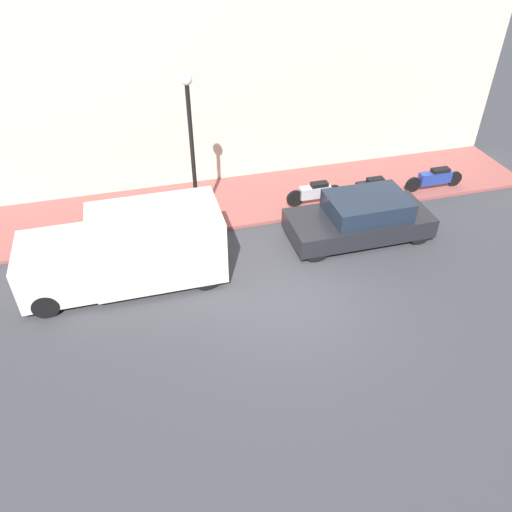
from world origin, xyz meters
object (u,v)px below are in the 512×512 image
at_px(motorcycle_blue, 435,178).
at_px(motorcycle_red, 119,222).
at_px(motorcycle_black, 371,188).
at_px(parked_car, 361,218).
at_px(scooter_silver, 315,192).
at_px(streetlamp, 191,137).
at_px(delivery_van, 127,250).

distance_m(motorcycle_blue, motorcycle_red, 10.48).
bearing_deg(motorcycle_black, parked_car, 146.33).
bearing_deg(motorcycle_blue, scooter_silver, 87.97).
xyz_separation_m(motorcycle_red, streetlamp, (-0.19, -2.30, 2.48)).
bearing_deg(motorcycle_black, motorcycle_red, 90.09).
distance_m(scooter_silver, motorcycle_red, 6.21).
relative_size(motorcycle_red, streetlamp, 0.40).
height_order(parked_car, motorcycle_blue, parked_car).
relative_size(delivery_van, scooter_silver, 2.71).
bearing_deg(scooter_silver, motorcycle_black, -95.53).
bearing_deg(scooter_silver, streetlamp, 95.65).
distance_m(motorcycle_black, streetlamp, 6.31).
bearing_deg(parked_car, motorcycle_red, 75.50).
relative_size(motorcycle_black, motorcycle_blue, 0.89).
height_order(parked_car, scooter_silver, parked_car).
relative_size(parked_car, motorcycle_red, 2.28).
bearing_deg(streetlamp, delivery_van, 131.46).
height_order(delivery_van, streetlamp, streetlamp).
xyz_separation_m(parked_car, scooter_silver, (1.98, 0.68, -0.13)).
xyz_separation_m(motorcycle_blue, motorcycle_red, (-0.04, 10.48, 0.03)).
bearing_deg(motorcycle_red, delivery_van, -175.45).
relative_size(delivery_van, motorcycle_black, 2.75).
relative_size(parked_car, motorcycle_blue, 1.99).
height_order(motorcycle_black, streetlamp, streetlamp).
distance_m(parked_car, scooter_silver, 2.10).
bearing_deg(delivery_van, motorcycle_black, -75.20).
distance_m(motorcycle_black, motorcycle_blue, 2.39).
relative_size(motorcycle_blue, streetlamp, 0.45).
bearing_deg(motorcycle_black, motorcycle_blue, -89.26).
xyz_separation_m(scooter_silver, motorcycle_red, (-0.20, 6.21, 0.03)).
bearing_deg(streetlamp, motorcycle_black, -87.98).
height_order(scooter_silver, motorcycle_black, scooter_silver).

